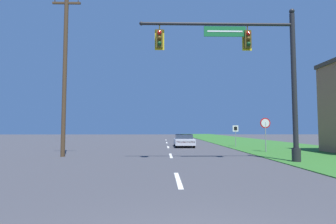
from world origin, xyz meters
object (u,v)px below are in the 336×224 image
signal_mast (257,68)px  car_ahead (184,140)px  stop_sign (265,127)px  utility_pole_near (65,69)px  route_sign_post (236,131)px

signal_mast → car_ahead: signal_mast is taller
stop_sign → car_ahead: bearing=131.1°
utility_pole_near → stop_sign: bearing=11.1°
signal_mast → stop_sign: bearing=65.4°
stop_sign → route_sign_post: size_ratio=1.23×
stop_sign → utility_pole_near: utility_pole_near is taller
route_sign_post → utility_pole_near: size_ratio=0.19×
signal_mast → utility_pole_near: size_ratio=0.78×
signal_mast → utility_pole_near: bearing=164.8°
car_ahead → utility_pole_near: size_ratio=0.42×
stop_sign → signal_mast: bearing=-114.6°
route_sign_post → stop_sign: bearing=-84.5°
utility_pole_near → car_ahead: bearing=47.6°
car_ahead → utility_pole_near: utility_pole_near is taller
car_ahead → stop_sign: size_ratio=1.79×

